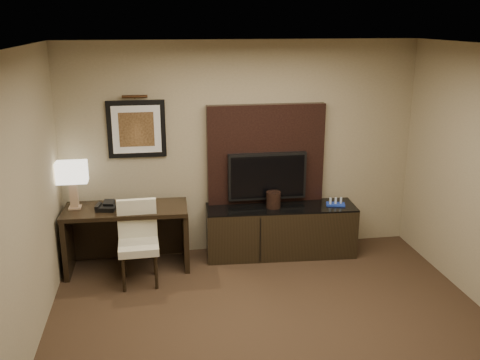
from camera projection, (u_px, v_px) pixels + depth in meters
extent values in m
cube|color=#302115|center=(286.00, 359.00, 4.82)|extent=(4.50, 5.00, 0.01)
cube|color=silver|center=(295.00, 51.00, 4.04)|extent=(4.50, 5.00, 0.01)
cube|color=gray|center=(242.00, 149.00, 6.79)|extent=(4.50, 0.01, 2.70)
cube|color=gray|center=(5.00, 235.00, 4.08)|extent=(0.01, 5.00, 2.70)
cube|color=black|center=(127.00, 238.00, 6.47)|extent=(1.47, 0.67, 0.78)
cube|color=black|center=(280.00, 230.00, 6.87)|extent=(1.92, 0.63, 0.65)
cube|color=black|center=(266.00, 155.00, 6.80)|extent=(1.50, 0.12, 1.30)
cube|color=black|center=(267.00, 176.00, 6.78)|extent=(1.00, 0.08, 0.60)
cube|color=black|center=(137.00, 129.00, 6.48)|extent=(0.70, 0.04, 0.70)
cylinder|color=#3E2514|center=(135.00, 97.00, 6.33)|extent=(0.04, 0.04, 0.30)
cube|color=#17449B|center=(133.00, 207.00, 6.34)|extent=(0.27, 0.34, 0.02)
imported|color=#BAAF92|center=(131.00, 200.00, 6.30)|extent=(0.15, 0.08, 0.21)
cylinder|color=black|center=(273.00, 200.00, 6.71)|extent=(0.19, 0.19, 0.21)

